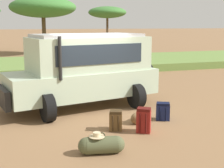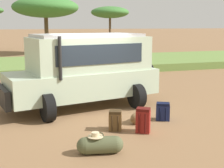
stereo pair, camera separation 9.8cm
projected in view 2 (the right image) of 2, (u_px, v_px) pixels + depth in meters
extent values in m
plane|color=olive|center=(96.00, 111.00, 9.98)|extent=(320.00, 320.00, 0.00)
cube|color=olive|center=(54.00, 64.00, 19.80)|extent=(120.00, 7.00, 0.44)
cube|color=#B2C6A8|center=(83.00, 83.00, 10.38)|extent=(5.18, 2.84, 0.84)
cube|color=#B2C6A8|center=(89.00, 54.00, 10.31)|extent=(4.10, 2.52, 1.10)
cube|color=#232D38|center=(44.00, 57.00, 9.60)|extent=(0.37, 1.54, 0.77)
cube|color=#232D38|center=(101.00, 54.00, 9.53)|extent=(2.89, 0.63, 0.60)
cube|color=#232D38|center=(78.00, 50.00, 11.08)|extent=(2.89, 0.63, 0.60)
cube|color=#B7B7B7|center=(87.00, 35.00, 10.17)|extent=(3.70, 2.36, 0.10)
cube|color=black|center=(3.00, 96.00, 9.19)|extent=(0.48, 1.61, 0.56)
cylinder|color=black|center=(60.00, 58.00, 8.84)|extent=(0.10, 0.10, 1.25)
cylinder|color=black|center=(48.00, 108.00, 8.90)|extent=(0.43, 0.84, 0.80)
cylinder|color=black|center=(30.00, 94.00, 10.57)|extent=(0.43, 0.84, 0.80)
cylinder|color=black|center=(137.00, 96.00, 10.34)|extent=(0.43, 0.84, 0.80)
cylinder|color=black|center=(109.00, 86.00, 12.01)|extent=(0.43, 0.84, 0.80)
cylinder|color=black|center=(147.00, 73.00, 11.58)|extent=(0.36, 0.77, 0.74)
cube|color=maroon|center=(143.00, 122.00, 7.99)|extent=(0.43, 0.39, 0.58)
cube|color=maroon|center=(144.00, 122.00, 8.16)|extent=(0.27, 0.21, 0.32)
cube|color=#4D100E|center=(143.00, 109.00, 7.93)|extent=(0.42, 0.39, 0.07)
cylinder|color=#4D100E|center=(139.00, 123.00, 7.87)|extent=(0.04, 0.04, 0.50)
cylinder|color=#4D100E|center=(145.00, 123.00, 7.84)|extent=(0.04, 0.04, 0.50)
cube|color=navy|center=(163.00, 113.00, 9.04)|extent=(0.46, 0.40, 0.45)
cube|color=navy|center=(163.00, 113.00, 9.22)|extent=(0.30, 0.20, 0.25)
cube|color=black|center=(163.00, 104.00, 8.99)|extent=(0.45, 0.41, 0.07)
cylinder|color=black|center=(160.00, 114.00, 8.91)|extent=(0.04, 0.04, 0.38)
cylinder|color=black|center=(166.00, 114.00, 8.88)|extent=(0.04, 0.04, 0.38)
cube|color=brown|center=(115.00, 121.00, 8.18)|extent=(0.41, 0.39, 0.47)
cube|color=brown|center=(116.00, 121.00, 8.38)|extent=(0.26, 0.16, 0.26)
cube|color=#3A2A16|center=(115.00, 112.00, 8.13)|extent=(0.40, 0.40, 0.07)
cylinder|color=#3A2A16|center=(112.00, 123.00, 8.03)|extent=(0.04, 0.04, 0.40)
cylinder|color=#3A2A16|center=(118.00, 124.00, 8.02)|extent=(0.04, 0.04, 0.40)
cylinder|color=#4C5133|center=(100.00, 145.00, 6.71)|extent=(0.70, 0.49, 0.38)
sphere|color=#4C5133|center=(85.00, 146.00, 6.67)|extent=(0.37, 0.37, 0.37)
sphere|color=#4C5133|center=(115.00, 144.00, 6.75)|extent=(0.37, 0.37, 0.37)
torus|color=#2D301E|center=(100.00, 136.00, 6.67)|extent=(0.17, 0.05, 0.16)
cylinder|color=beige|center=(95.00, 136.00, 6.66)|extent=(0.34, 0.34, 0.02)
cylinder|color=beige|center=(95.00, 134.00, 6.65)|extent=(0.17, 0.17, 0.09)
cylinder|color=brown|center=(140.00, 117.00, 8.87)|extent=(0.56, 0.54, 0.31)
sphere|color=brown|center=(136.00, 119.00, 8.68)|extent=(0.30, 0.30, 0.30)
sphere|color=brown|center=(144.00, 115.00, 9.07)|extent=(0.30, 0.30, 0.30)
torus|color=#493721|center=(140.00, 111.00, 8.84)|extent=(0.14, 0.12, 0.16)
cylinder|color=brown|center=(47.00, 36.00, 28.24)|extent=(0.36, 0.36, 3.43)
ellipsoid|color=#3D7533|center=(46.00, 7.00, 27.77)|extent=(5.87, 5.87, 1.83)
cylinder|color=brown|center=(110.00, 32.00, 39.63)|extent=(0.28, 0.28, 3.56)
ellipsoid|color=#3D7533|center=(110.00, 12.00, 39.18)|extent=(4.80, 4.74, 1.46)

